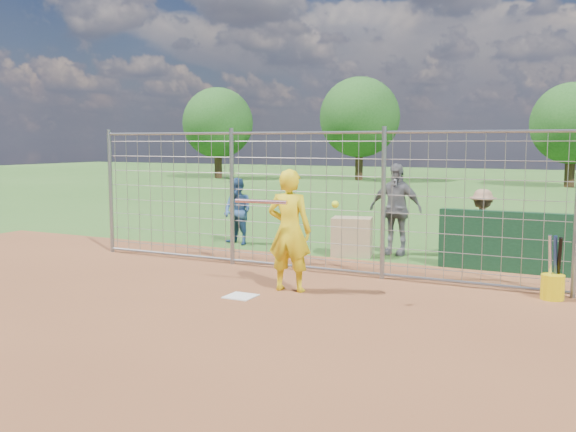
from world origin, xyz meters
The scene contains 13 objects.
ground centered at (0.00, 0.00, 0.00)m, with size 100.00×100.00×0.00m, color #2D591E.
infield_dirt centered at (0.00, -3.00, 0.01)m, with size 18.00×18.00×0.00m, color brown.
home_plate centered at (0.00, -0.20, 0.01)m, with size 0.43×0.43×0.02m, color silver.
dugout_wall centered at (3.40, 3.60, 0.55)m, with size 2.60×0.20×1.10m, color #11381E.
batter centered at (0.48, 0.50, 0.96)m, with size 0.70×0.46×1.93m, color yellow.
bystander_a centered at (-2.65, 4.10, 0.76)m, with size 0.74×0.58×1.53m, color navy.
bystander_b centered at (0.96, 4.45, 0.95)m, with size 1.12×0.47×1.91m, color slate.
bystander_c centered at (2.68, 4.64, 0.71)m, with size 0.91×0.52×1.41m, color #936A50.
equipment_bin centered at (0.23, 3.86, 0.40)m, with size 0.80×0.55×0.80m, color tan.
equipment_in_play centered at (0.44, 0.18, 1.43)m, with size 1.80×0.31×0.12m.
bucket_with_bats centered at (4.23, 1.76, 0.25)m, with size 0.34×0.39×0.97m.
backstop_fence centered at (0.00, 2.00, 1.26)m, with size 9.08×0.08×2.60m.
tree_line centered at (3.13, 28.13, 3.71)m, with size 44.66×6.72×6.48m.
Camera 1 is at (4.92, -8.36, 2.33)m, focal length 40.00 mm.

